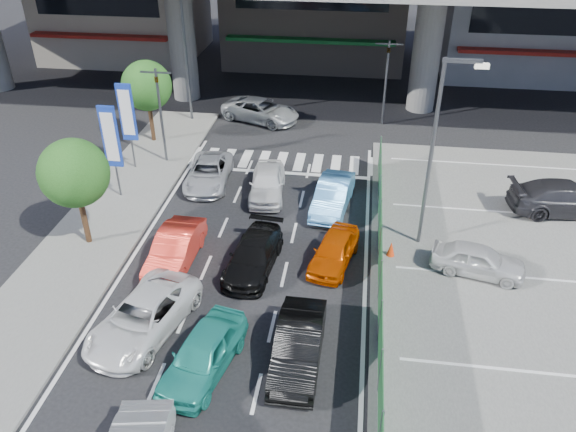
# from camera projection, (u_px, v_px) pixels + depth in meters

# --- Properties ---
(ground) EXTENTS (120.00, 120.00, 0.00)m
(ground) POSITION_uv_depth(u_px,v_px,m) (228.00, 322.00, 19.95)
(ground) COLOR black
(ground) RESTS_ON ground
(parking_lot) EXTENTS (12.00, 28.00, 0.06)m
(parking_lot) POSITION_uv_depth(u_px,v_px,m) (537.00, 312.00, 20.33)
(parking_lot) COLOR #585855
(parking_lot) RESTS_ON ground
(sidewalk_left) EXTENTS (4.00, 30.00, 0.12)m
(sidewalk_left) POSITION_uv_depth(u_px,v_px,m) (90.00, 242.00, 24.09)
(sidewalk_left) COLOR #585855
(sidewalk_left) RESTS_ON ground
(fence_run) EXTENTS (0.16, 22.00, 1.80)m
(fence_run) POSITION_uv_depth(u_px,v_px,m) (380.00, 298.00, 19.70)
(fence_run) COLOR #1C5329
(fence_run) RESTS_ON ground
(traffic_light_left) EXTENTS (1.60, 1.24, 5.20)m
(traffic_light_left) POSITION_uv_depth(u_px,v_px,m) (158.00, 93.00, 28.67)
(traffic_light_left) COLOR #595B60
(traffic_light_left) RESTS_ON ground
(traffic_light_right) EXTENTS (1.60, 1.24, 5.20)m
(traffic_light_right) POSITION_uv_depth(u_px,v_px,m) (388.00, 62.00, 33.19)
(traffic_light_right) COLOR #595B60
(traffic_light_right) RESTS_ON ground
(street_lamp_right) EXTENTS (1.65, 0.22, 8.00)m
(street_lamp_right) POSITION_uv_depth(u_px,v_px,m) (438.00, 141.00, 21.63)
(street_lamp_right) COLOR #595B60
(street_lamp_right) RESTS_ON ground
(street_lamp_left) EXTENTS (1.65, 0.22, 8.00)m
(street_lamp_left) POSITION_uv_depth(u_px,v_px,m) (188.00, 45.00, 33.28)
(street_lamp_left) COLOR #595B60
(street_lamp_left) RESTS_ON ground
(signboard_near) EXTENTS (0.80, 0.14, 4.70)m
(signboard_near) POSITION_uv_depth(u_px,v_px,m) (111.00, 140.00, 25.88)
(signboard_near) COLOR #595B60
(signboard_near) RESTS_ON ground
(signboard_far) EXTENTS (0.80, 0.14, 4.70)m
(signboard_far) POSITION_uv_depth(u_px,v_px,m) (127.00, 115.00, 28.45)
(signboard_far) COLOR #595B60
(signboard_far) RESTS_ON ground
(tree_near) EXTENTS (2.80, 2.80, 4.80)m
(tree_near) POSITION_uv_depth(u_px,v_px,m) (74.00, 173.00, 22.33)
(tree_near) COLOR #382314
(tree_near) RESTS_ON ground
(tree_far) EXTENTS (2.80, 2.80, 4.80)m
(tree_far) POSITION_uv_depth(u_px,v_px,m) (147.00, 86.00, 31.25)
(tree_far) COLOR #382314
(tree_far) RESTS_ON ground
(sedan_white_mid_left) EXTENTS (3.34, 5.22, 1.34)m
(sedan_white_mid_left) POSITION_uv_depth(u_px,v_px,m) (143.00, 316.00, 19.21)
(sedan_white_mid_left) COLOR white
(sedan_white_mid_left) RESTS_ON ground
(taxi_teal_mid) EXTENTS (2.47, 4.31, 1.38)m
(taxi_teal_mid) POSITION_uv_depth(u_px,v_px,m) (203.00, 354.00, 17.71)
(taxi_teal_mid) COLOR teal
(taxi_teal_mid) RESTS_ON ground
(hatch_black_mid_right) EXTENTS (1.50, 4.20, 1.38)m
(hatch_black_mid_right) POSITION_uv_depth(u_px,v_px,m) (298.00, 346.00, 18.02)
(hatch_black_mid_right) COLOR black
(hatch_black_mid_right) RESTS_ON ground
(taxi_orange_left) EXTENTS (1.56, 4.22, 1.38)m
(taxi_orange_left) POSITION_uv_depth(u_px,v_px,m) (175.00, 249.00, 22.57)
(taxi_orange_left) COLOR red
(taxi_orange_left) RESTS_ON ground
(sedan_black_mid) EXTENTS (2.12, 4.39, 1.23)m
(sedan_black_mid) POSITION_uv_depth(u_px,v_px,m) (254.00, 255.00, 22.34)
(sedan_black_mid) COLOR black
(sedan_black_mid) RESTS_ON ground
(taxi_orange_right) EXTENTS (2.22, 3.84, 1.23)m
(taxi_orange_right) POSITION_uv_depth(u_px,v_px,m) (334.00, 251.00, 22.61)
(taxi_orange_right) COLOR #BE3F01
(taxi_orange_right) RESTS_ON ground
(wagon_silver_front_left) EXTENTS (2.36, 4.53, 1.22)m
(wagon_silver_front_left) POSITION_uv_depth(u_px,v_px,m) (208.00, 173.00, 28.36)
(wagon_silver_front_left) COLOR #A3A5AB
(wagon_silver_front_left) RESTS_ON ground
(sedan_white_front_mid) EXTENTS (1.98, 4.18, 1.38)m
(sedan_white_front_mid) POSITION_uv_depth(u_px,v_px,m) (267.00, 183.00, 27.31)
(sedan_white_front_mid) COLOR silver
(sedan_white_front_mid) RESTS_ON ground
(kei_truck_front_right) EXTENTS (1.97, 4.34, 1.38)m
(kei_truck_front_right) POSITION_uv_depth(u_px,v_px,m) (333.00, 195.00, 26.25)
(kei_truck_front_right) COLOR #53A1E8
(kei_truck_front_right) RESTS_ON ground
(crossing_wagon_silver) EXTENTS (5.44, 3.87, 1.38)m
(crossing_wagon_silver) POSITION_uv_depth(u_px,v_px,m) (261.00, 110.00, 35.41)
(crossing_wagon_silver) COLOR #A1A5A9
(crossing_wagon_silver) RESTS_ON ground
(parked_sedan_white) EXTENTS (3.85, 2.23, 1.23)m
(parked_sedan_white) POSITION_uv_depth(u_px,v_px,m) (478.00, 260.00, 21.97)
(parked_sedan_white) COLOR silver
(parked_sedan_white) RESTS_ON parking_lot
(parked_sedan_dgrey) EXTENTS (5.35, 2.64, 1.50)m
(parked_sedan_dgrey) POSITION_uv_depth(u_px,v_px,m) (566.00, 198.00, 25.81)
(parked_sedan_dgrey) COLOR #29292D
(parked_sedan_dgrey) RESTS_ON parking_lot
(traffic_cone) EXTENTS (0.43, 0.43, 0.64)m
(traffic_cone) POSITION_uv_depth(u_px,v_px,m) (391.00, 249.00, 23.11)
(traffic_cone) COLOR #F3390D
(traffic_cone) RESTS_ON parking_lot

